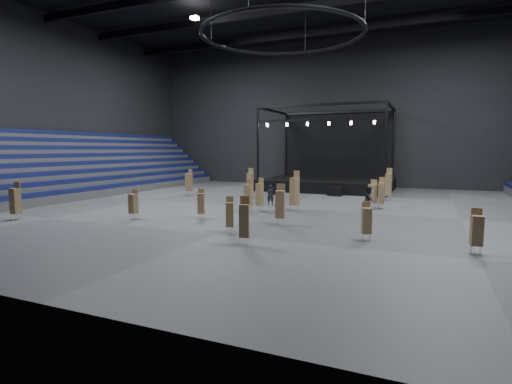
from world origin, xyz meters
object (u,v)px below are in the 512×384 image
at_px(chair_stack_10, 381,193).
at_px(man_center, 270,195).
at_px(flight_case_right, 335,191).
at_px(chair_stack_4, 249,195).
at_px(chair_stack_0, 280,204).
at_px(chair_stack_7, 230,214).
at_px(crew_member, 369,199).
at_px(chair_stack_6, 189,182).
at_px(chair_stack_2, 244,220).
at_px(chair_stack_5, 373,193).
at_px(flight_case_mid, 334,192).
at_px(chair_stack_1, 477,230).
at_px(chair_stack_8, 389,184).
at_px(chair_stack_14, 250,182).
at_px(chair_stack_11, 133,203).
at_px(chair_stack_13, 15,200).
at_px(chair_stack_15, 201,203).
at_px(flight_case_left, 274,191).
at_px(stage, 329,176).
at_px(chair_stack_9, 260,194).
at_px(chair_stack_12, 295,191).
at_px(chair_stack_3, 367,220).

distance_m(chair_stack_10, man_center, 8.70).
xyz_separation_m(flight_case_right, chair_stack_4, (-3.53, -12.56, 0.81)).
height_order(flight_case_right, chair_stack_0, chair_stack_0).
height_order(chair_stack_7, crew_member, chair_stack_7).
xyz_separation_m(flight_case_right, chair_stack_6, (-13.26, -5.35, 0.90)).
relative_size(chair_stack_2, man_center, 1.41).
height_order(flight_case_right, chair_stack_5, chair_stack_5).
distance_m(flight_case_mid, crew_member, 10.32).
bearing_deg(chair_stack_1, flight_case_mid, 110.72).
distance_m(chair_stack_5, chair_stack_10, 0.70).
distance_m(chair_stack_8, chair_stack_14, 12.57).
bearing_deg(chair_stack_5, chair_stack_11, -123.84).
distance_m(flight_case_mid, chair_stack_13, 26.79).
distance_m(chair_stack_6, chair_stack_13, 16.23).
bearing_deg(flight_case_right, chair_stack_15, -108.05).
bearing_deg(chair_stack_13, flight_case_left, 60.10).
bearing_deg(stage, chair_stack_5, -64.61).
height_order(flight_case_left, man_center, man_center).
xyz_separation_m(flight_case_right, chair_stack_10, (5.08, -6.95, 0.79)).
bearing_deg(chair_stack_6, flight_case_left, 46.90).
relative_size(chair_stack_2, chair_stack_9, 0.97).
distance_m(chair_stack_6, chair_stack_14, 6.19).
bearing_deg(man_center, chair_stack_8, -158.75).
bearing_deg(chair_stack_4, chair_stack_11, -134.05).
height_order(chair_stack_0, chair_stack_15, chair_stack_0).
relative_size(stage, chair_stack_13, 5.70).
height_order(chair_stack_7, chair_stack_13, chair_stack_13).
height_order(stage, chair_stack_10, stage).
xyz_separation_m(chair_stack_10, chair_stack_11, (-14.40, -11.12, -0.20)).
bearing_deg(chair_stack_8, chair_stack_5, -91.30).
xyz_separation_m(chair_stack_11, chair_stack_14, (2.13, 13.89, 0.37)).
bearing_deg(man_center, chair_stack_12, 123.86).
bearing_deg(chair_stack_3, crew_member, 75.68).
height_order(chair_stack_5, chair_stack_14, chair_stack_14).
xyz_separation_m(chair_stack_5, chair_stack_10, (0.61, 0.33, 0.04)).
bearing_deg(chair_stack_3, chair_stack_10, 71.43).
xyz_separation_m(flight_case_mid, chair_stack_9, (-3.04, -11.53, 0.84)).
relative_size(chair_stack_1, chair_stack_4, 0.84).
height_order(chair_stack_2, chair_stack_10, chair_stack_10).
distance_m(man_center, crew_member, 8.01).
bearing_deg(chair_stack_9, chair_stack_11, -117.21).
height_order(chair_stack_0, chair_stack_11, chair_stack_0).
bearing_deg(chair_stack_4, chair_stack_15, -113.24).
bearing_deg(chair_stack_2, chair_stack_15, 118.55).
bearing_deg(chair_stack_5, chair_stack_14, -176.81).
bearing_deg(crew_member, chair_stack_3, -162.64).
bearing_deg(chair_stack_2, chair_stack_14, 95.66).
distance_m(chair_stack_3, chair_stack_4, 10.85).
xyz_separation_m(flight_case_left, chair_stack_10, (10.89, -5.60, 0.87)).
bearing_deg(chair_stack_15, chair_stack_10, 19.77).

